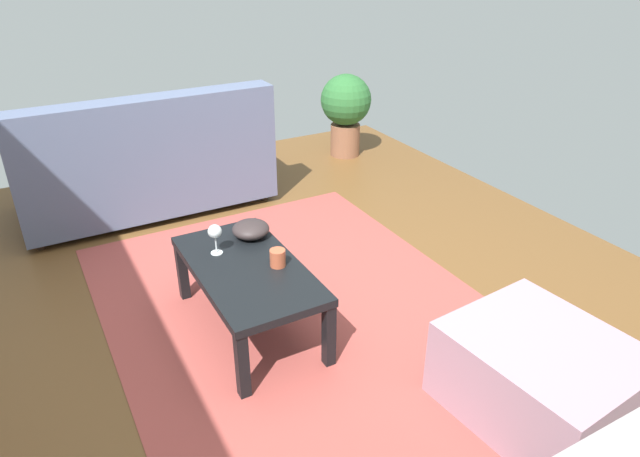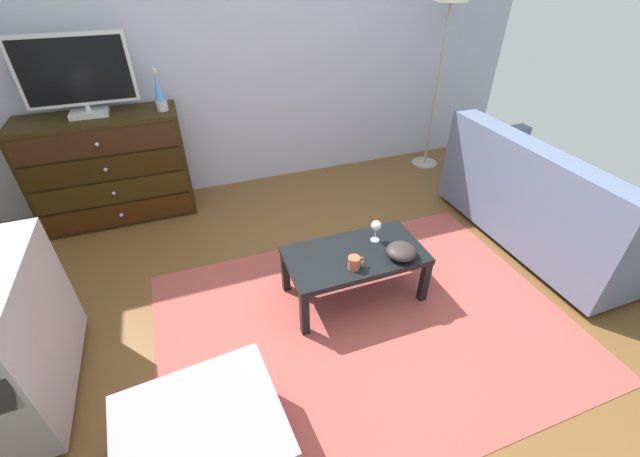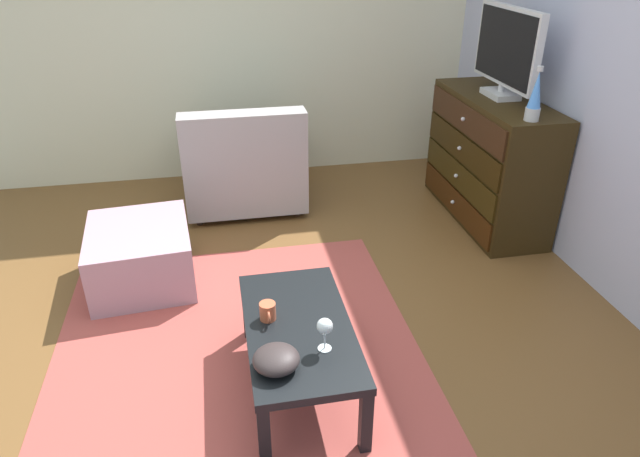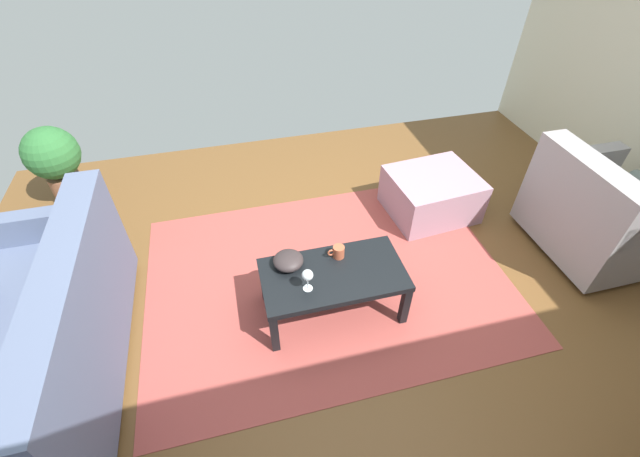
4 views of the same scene
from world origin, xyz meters
TOP-DOWN VIEW (x-y plane):
  - ground_plane at (0.00, 0.00)m, footprint 5.68×4.61m
  - wall_accent_rear at (0.00, 2.06)m, footprint 5.68×0.12m
  - area_rug at (0.20, -0.20)m, footprint 2.60×1.90m
  - dresser at (-1.30, 1.75)m, footprint 1.24×0.49m
  - tv at (-1.32, 1.78)m, footprint 0.79×0.18m
  - lava_lamp at (-0.78, 1.71)m, footprint 0.09×0.09m
  - coffee_table at (0.24, 0.08)m, footprint 0.92×0.48m
  - wine_glass at (0.43, 0.17)m, footprint 0.07×0.07m
  - mug at (0.17, -0.05)m, footprint 0.11×0.08m
  - bowl_decorative at (0.50, -0.05)m, footprint 0.19×0.19m
  - couch_large at (1.93, 0.16)m, footprint 0.85×1.71m
  - ottoman at (-0.86, -0.73)m, footprint 0.75×0.66m
  - standing_lamp at (1.85, 1.70)m, footprint 0.32×0.32m

SIDE VIEW (x-z plane):
  - ground_plane at x=0.00m, z-range -0.05..0.00m
  - area_rug at x=0.20m, z-range 0.00..0.01m
  - ottoman at x=-0.86m, z-range 0.00..0.37m
  - coffee_table at x=0.24m, z-range 0.14..0.50m
  - couch_large at x=1.93m, z-range -0.09..0.78m
  - mug at x=0.17m, z-range 0.37..0.45m
  - bowl_decorative at x=0.50m, z-range 0.37..0.46m
  - dresser at x=-1.30m, z-range 0.00..0.92m
  - wine_glass at x=0.43m, z-range 0.41..0.56m
  - lava_lamp at x=-0.78m, z-range 0.90..1.23m
  - tv at x=-1.32m, z-range 0.94..1.54m
  - wall_accent_rear at x=0.00m, z-range 0.00..2.56m
  - standing_lamp at x=1.85m, z-range 0.64..2.44m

